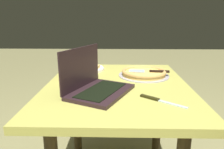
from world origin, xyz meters
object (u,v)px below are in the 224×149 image
laptop (95,84)px  pizza_tray (144,73)px  dining_table (117,101)px  drink_cup (67,69)px  pizza_plate (88,68)px  table_knife (158,100)px

laptop → pizza_tray: size_ratio=1.25×
dining_table → drink_cup: (0.13, 0.32, 0.17)m
pizza_plate → laptop: bearing=-168.7°
laptop → drink_cup: 0.34m
dining_table → pizza_tray: (0.18, -0.18, 0.13)m
drink_cup → table_knife: bearing=-126.3°
laptop → drink_cup: laptop is taller
dining_table → table_knife: size_ratio=5.17×
dining_table → pizza_plate: size_ratio=4.53×
pizza_plate → pizza_tray: size_ratio=0.68×
laptop → pizza_plate: (0.47, 0.09, -0.03)m
laptop → pizza_tray: (0.32, -0.29, -0.03)m
dining_table → table_knife: table_knife is taller
table_knife → drink_cup: (0.38, 0.51, 0.05)m
laptop → drink_cup: bearing=37.0°
pizza_tray → table_knife: 0.43m
pizza_tray → table_knife: size_ratio=1.68×
dining_table → drink_cup: size_ratio=8.90×
dining_table → table_knife: bearing=-142.5°
dining_table → pizza_tray: bearing=-44.8°
laptop → drink_cup: (0.27, 0.21, 0.01)m
dining_table → laptop: laptop is taller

